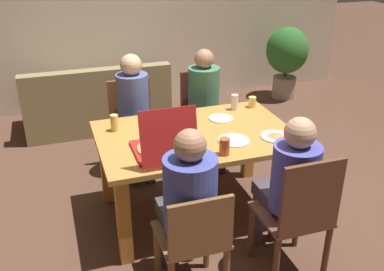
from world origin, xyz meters
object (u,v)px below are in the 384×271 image
(drinking_glass_2, at_px, (224,147))
(couch, at_px, (97,104))
(person_2, at_px, (134,107))
(drinking_glass_3, at_px, (114,123))
(dining_table, at_px, (196,147))
(plate_2, at_px, (184,123))
(drinking_glass_1, at_px, (235,102))
(plate_3, at_px, (234,140))
(chair_2, at_px, (133,122))
(chair_3, at_px, (194,242))
(potted_plant, at_px, (287,55))
(chair_1, at_px, (299,215))
(plate_1, at_px, (221,118))
(person_0, at_px, (206,99))
(plate_0, at_px, (276,136))
(person_3, at_px, (188,198))
(chair_0, at_px, (201,113))
(person_1, at_px, (289,181))
(pizza_box_0, at_px, (162,147))
(drinking_glass_0, at_px, (252,102))

(drinking_glass_2, relative_size, couch, 0.07)
(person_2, height_order, drinking_glass_3, person_2)
(dining_table, distance_m, plate_2, 0.26)
(drinking_glass_1, bearing_deg, plate_3, -113.95)
(chair_2, height_order, chair_3, chair_2)
(potted_plant, bearing_deg, plate_2, -136.06)
(dining_table, xyz_separation_m, chair_1, (0.40, -0.98, -0.11))
(plate_1, relative_size, plate_3, 0.86)
(chair_2, relative_size, plate_3, 3.73)
(chair_1, xyz_separation_m, plate_3, (-0.16, 0.75, 0.24))
(person_0, relative_size, plate_0, 5.04)
(potted_plant, bearing_deg, plate_1, -131.37)
(person_0, distance_m, drinking_glass_2, 1.32)
(dining_table, distance_m, drinking_glass_2, 0.46)
(drinking_glass_2, relative_size, drinking_glass_3, 0.92)
(person_3, height_order, couch, person_3)
(chair_1, height_order, plate_1, chair_1)
(person_0, distance_m, person_3, 1.83)
(chair_0, bearing_deg, chair_1, -90.00)
(person_1, height_order, pizza_box_0, person_1)
(chair_1, distance_m, pizza_box_0, 1.09)
(chair_0, bearing_deg, drinking_glass_3, -144.11)
(plate_3, xyz_separation_m, potted_plant, (1.98, 2.61, -0.14))
(drinking_glass_0, bearing_deg, chair_1, -102.01)
(plate_3, distance_m, drinking_glass_3, 1.00)
(chair_3, relative_size, plate_3, 3.48)
(dining_table, height_order, chair_1, chair_1)
(chair_0, bearing_deg, drinking_glass_2, -102.72)
(pizza_box_0, bearing_deg, potted_plant, 45.83)
(chair_3, relative_size, potted_plant, 0.83)
(pizza_box_0, bearing_deg, couch, 94.89)
(person_1, relative_size, pizza_box_0, 2.47)
(dining_table, height_order, chair_0, chair_0)
(person_0, relative_size, person_3, 0.99)
(dining_table, distance_m, person_1, 0.92)
(drinking_glass_2, bearing_deg, person_2, 108.50)
(chair_2, distance_m, plate_3, 1.37)
(chair_0, distance_m, drinking_glass_0, 0.75)
(dining_table, distance_m, potted_plant, 3.25)
(chair_1, relative_size, chair_2, 1.07)
(potted_plant, bearing_deg, drinking_glass_1, -130.47)
(chair_2, bearing_deg, dining_table, -70.97)
(chair_1, relative_size, drinking_glass_2, 7.66)
(plate_2, xyz_separation_m, couch, (-0.52, 1.97, -0.48))
(chair_3, bearing_deg, plate_2, 75.46)
(plate_3, height_order, drinking_glass_0, drinking_glass_0)
(person_2, bearing_deg, plate_1, -44.00)
(person_1, distance_m, person_3, 0.74)
(person_3, distance_m, plate_1, 1.23)
(plate_3, bearing_deg, person_2, 118.27)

